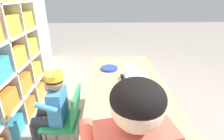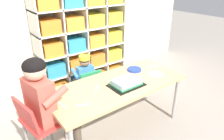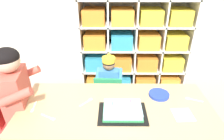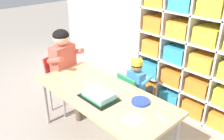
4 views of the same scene
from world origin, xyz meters
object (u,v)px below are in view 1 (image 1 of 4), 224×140
Objects in this scene: classroom_chair_blue at (67,118)px; birthday_cake_on_tray at (137,80)px; fork_scattered_mid_table at (113,60)px; fork_near_child_seat at (159,125)px; child_with_crown at (53,104)px; fork_beside_plate_stack at (124,102)px; activity_table at (127,92)px; paper_plate_stack at (109,68)px.

birthday_cake_on_tray is at bearing 104.37° from classroom_chair_blue.
fork_scattered_mid_table is 1.16m from fork_near_child_seat.
fork_beside_plate_stack is (-0.17, -0.57, 0.12)m from child_with_crown.
activity_table is at bearing 99.15° from child_with_crown.
paper_plate_stack reaches higher than activity_table.
child_with_crown is 2.23× the size of birthday_cake_on_tray.
child_with_crown reaches higher than fork_scattered_mid_table.
paper_plate_stack is at bearing 142.80° from classroom_chair_blue.
child_with_crown is 6.15× the size of fork_scattered_mid_table.
birthday_cake_on_tray is (0.12, -0.61, 0.28)m from classroom_chair_blue.
activity_table and classroom_chair_blue have the same top height.
classroom_chair_blue is 0.76× the size of child_with_crown.
fork_scattered_mid_table is at bearing 152.08° from classroom_chair_blue.
paper_plate_stack is at bearing -170.06° from fork_scattered_mid_table.
classroom_chair_blue is 0.17m from child_with_crown.
child_with_crown is at bearing 99.20° from birthday_cake_on_tray.
fork_near_child_seat is at bearing -13.59° from fork_beside_plate_stack.
activity_table is at bearing 119.17° from birthday_cake_on_tray.
activity_table is 0.13m from birthday_cake_on_tray.
classroom_chair_blue is at bearing 139.65° from paper_plate_stack.
child_with_crown reaches higher than fork_beside_plate_stack.
fork_beside_plate_stack is at bearing 153.82° from birthday_cake_on_tray.
activity_table is 0.41m from paper_plate_stack.
fork_scattered_mid_table is 1.21× the size of fork_beside_plate_stack.
birthday_cake_on_tray is 0.32m from fork_beside_plate_stack.
paper_plate_stack reaches higher than fork_scattered_mid_table.
fork_beside_plate_stack is at bearing -171.63° from paper_plate_stack.
birthday_cake_on_tray reaches higher than fork_beside_plate_stack.
child_with_crown is at bearing 164.33° from fork_scattered_mid_table.
birthday_cake_on_tray is 0.62m from fork_scattered_mid_table.
activity_table is 0.66m from fork_scattered_mid_table.
classroom_chair_blue is at bearing 90.30° from child_with_crown.
fork_scattered_mid_table is (0.60, 0.18, -0.03)m from birthday_cake_on_tray.
activity_table is 4.21× the size of birthday_cake_on_tray.
birthday_cake_on_tray is at bearing 102.35° from child_with_crown.
activity_table is 0.56m from classroom_chair_blue.
fork_scattered_mid_table reaches higher than classroom_chair_blue.
fork_beside_plate_stack is (-0.17, -0.47, 0.26)m from classroom_chair_blue.
paper_plate_stack is 1.31× the size of fork_scattered_mid_table.
child_with_crown is at bearing -89.70° from classroom_chair_blue.
paper_plate_stack is at bearing 35.42° from birthday_cake_on_tray.
classroom_chair_blue is 0.64m from paper_plate_stack.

